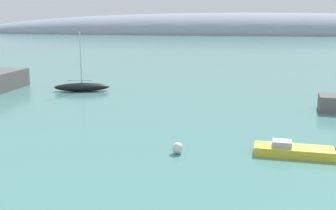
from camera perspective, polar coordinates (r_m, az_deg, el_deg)
name	(u,v)px	position (r m, az deg, el deg)	size (l,w,h in m)	color
distant_ridge	(246,34)	(250.61, 10.72, 9.63)	(347.44, 50.53, 25.01)	#8E99AD
sailboat_black_near_shore	(82,87)	(55.60, -11.87, 2.50)	(7.51, 3.85, 7.82)	black
motorboat_yellow_alongside_breakwater	(293,150)	(30.49, 16.99, -6.05)	(6.03, 2.38, 1.02)	yellow
mooring_buoy_white	(177,148)	(29.53, 1.33, -5.98)	(0.81, 0.81, 0.81)	silver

